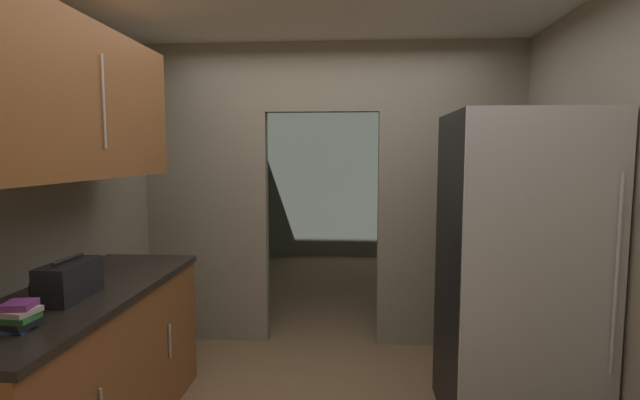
% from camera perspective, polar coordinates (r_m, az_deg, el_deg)
% --- Properties ---
extents(kitchen_partition, '(3.21, 0.12, 2.58)m').
position_cam_1_polar(kitchen_partition, '(3.99, 1.63, 1.74)').
color(kitchen_partition, gray).
rests_on(kitchen_partition, ground).
extents(adjoining_room_shell, '(3.21, 3.54, 2.58)m').
position_cam_1_polar(adjoining_room_shell, '(6.29, 2.24, 2.36)').
color(adjoining_room_shell, gray).
rests_on(adjoining_room_shell, ground).
extents(refrigerator, '(0.83, 0.79, 1.89)m').
position_cam_1_polar(refrigerator, '(3.05, 23.07, -8.14)').
color(refrigerator, black).
rests_on(refrigerator, ground).
extents(lower_cabinet_run, '(0.66, 1.82, 0.92)m').
position_cam_1_polar(lower_cabinet_run, '(2.99, -27.06, -18.41)').
color(lower_cabinet_run, brown).
rests_on(lower_cabinet_run, ground).
extents(upper_cabinet_counterside, '(0.36, 1.64, 0.80)m').
position_cam_1_polar(upper_cabinet_counterside, '(2.76, -28.44, 10.61)').
color(upper_cabinet_counterside, brown).
extents(boombox, '(0.18, 0.35, 0.22)m').
position_cam_1_polar(boombox, '(2.70, -28.52, -8.69)').
color(boombox, black).
rests_on(boombox, lower_cabinet_run).
extents(book_stack, '(0.15, 0.15, 0.12)m').
position_cam_1_polar(book_stack, '(2.35, -33.01, -11.92)').
color(book_stack, '#2D609E').
rests_on(book_stack, lower_cabinet_run).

